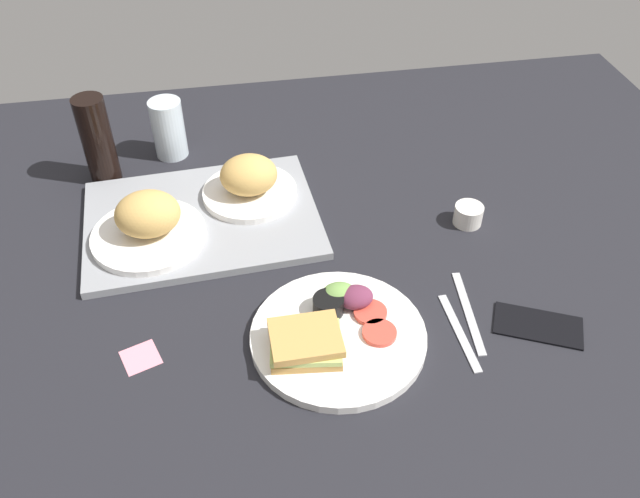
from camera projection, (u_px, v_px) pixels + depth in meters
The scene contains 12 objects.
ground_plane at pixel (312, 284), 119.27cm from camera, with size 190.00×150.00×3.00cm, color black.
serving_tray at pixel (202, 219), 129.38cm from camera, with size 45.00×33.00×1.60cm, color gray.
bread_plate_near at pixel (148, 222), 121.70cm from camera, with size 21.42×21.42×9.59cm.
bread_plate_far at pixel (249, 181), 131.28cm from camera, with size 19.09×19.09×9.19cm.
plate_with_salad at pixel (334, 331), 106.60cm from camera, with size 28.74×28.74×5.40cm.
drinking_glass at pixel (168, 129), 143.49cm from camera, with size 7.07×7.07×13.13cm, color silver.
soda_bottle at pixel (97, 140), 134.70cm from camera, with size 6.40×6.40×19.00cm, color black.
espresso_cup at pixel (468, 215), 128.51cm from camera, with size 5.60×5.60×4.00cm, color silver.
fork at pixel (459, 332), 108.49cm from camera, with size 17.00×1.40×0.50cm, color #B7B7BC.
knife at pixel (468, 312), 111.81cm from camera, with size 19.00×1.40×0.50cm, color #B7B7BC.
cell_phone at pixel (538, 325), 109.40cm from camera, with size 14.40×7.20×0.80cm, color black.
sticky_note at pixel (141, 357), 104.72cm from camera, with size 5.60×5.60×0.12cm, color pink.
Camera 1 is at (-13.38, -83.48, 82.88)cm, focal length 36.94 mm.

